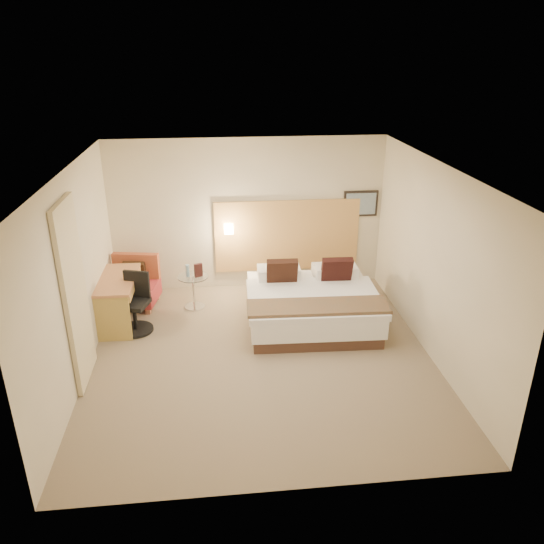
{
  "coord_description": "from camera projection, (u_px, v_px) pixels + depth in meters",
  "views": [
    {
      "loc": [
        -0.56,
        -6.48,
        4.1
      ],
      "look_at": [
        0.23,
        0.69,
        1.01
      ],
      "focal_mm": 35.0,
      "sensor_mm": 36.0,
      "label": 1
    }
  ],
  "objects": [
    {
      "name": "bed",
      "position": [
        311.0,
        303.0,
        8.45
      ],
      "size": [
        2.1,
        2.04,
        0.99
      ],
      "color": "#462D23",
      "rests_on": "floor"
    },
    {
      "name": "ceiling",
      "position": [
        260.0,
        168.0,
        6.52
      ],
      "size": [
        4.8,
        5.0,
        0.02
      ],
      "primitive_type": "cube",
      "color": "silver",
      "rests_on": "floor"
    },
    {
      "name": "art_frame",
      "position": [
        361.0,
        204.0,
        9.46
      ],
      "size": [
        0.62,
        0.03,
        0.47
      ],
      "primitive_type": "cube",
      "color": "black",
      "rests_on": "wall_back"
    },
    {
      "name": "curtain",
      "position": [
        75.0,
        295.0,
        6.64
      ],
      "size": [
        0.06,
        0.9,
        2.42
      ],
      "primitive_type": "cube",
      "color": "beige",
      "rests_on": "wall_left"
    },
    {
      "name": "lamp_shade",
      "position": [
        229.0,
        229.0,
        9.26
      ],
      "size": [
        0.15,
        0.15,
        0.15
      ],
      "primitive_type": "cube",
      "color": "#FFEDC6",
      "rests_on": "wall_back"
    },
    {
      "name": "menu_folder",
      "position": [
        198.0,
        270.0,
        8.75
      ],
      "size": [
        0.14,
        0.1,
        0.23
      ],
      "primitive_type": "cube",
      "rotation": [
        0.0,
        0.0,
        0.38
      ],
      "color": "#3E1A19",
      "rests_on": "side_table"
    },
    {
      "name": "desk_chair",
      "position": [
        135.0,
        308.0,
        8.15
      ],
      "size": [
        0.66,
        0.66,
        0.93
      ],
      "color": "black",
      "rests_on": "floor"
    },
    {
      "name": "lounge_chair",
      "position": [
        134.0,
        286.0,
        9.01
      ],
      "size": [
        0.9,
        0.82,
        0.84
      ],
      "color": "tan",
      "rests_on": "floor"
    },
    {
      "name": "wall_front",
      "position": [
        285.0,
        378.0,
        4.76
      ],
      "size": [
        4.8,
        0.02,
        2.7
      ],
      "primitive_type": "cube",
      "color": "beige",
      "rests_on": "floor"
    },
    {
      "name": "bottle_a",
      "position": [
        188.0,
        271.0,
        8.76
      ],
      "size": [
        0.08,
        0.08,
        0.21
      ],
      "primitive_type": "cylinder",
      "rotation": [
        0.0,
        0.0,
        0.38
      ],
      "color": "#8DBDDA",
      "rests_on": "side_table"
    },
    {
      "name": "side_table",
      "position": [
        194.0,
        290.0,
        8.9
      ],
      "size": [
        0.67,
        0.67,
        0.57
      ],
      "color": "silver",
      "rests_on": "floor"
    },
    {
      "name": "floor",
      "position": [
        261.0,
        357.0,
        7.59
      ],
      "size": [
        4.8,
        5.0,
        0.02
      ],
      "primitive_type": "cube",
      "color": "#7A6952",
      "rests_on": "ground"
    },
    {
      "name": "wall_left",
      "position": [
        74.0,
        278.0,
        6.81
      ],
      "size": [
        0.02,
        5.0,
        2.7
      ],
      "primitive_type": "cube",
      "color": "beige",
      "rests_on": "floor"
    },
    {
      "name": "lamp_arm",
      "position": [
        229.0,
        228.0,
        9.31
      ],
      "size": [
        0.02,
        0.12,
        0.02
      ],
      "primitive_type": "cylinder",
      "rotation": [
        1.57,
        0.0,
        0.0
      ],
      "color": "white",
      "rests_on": "wall_back"
    },
    {
      "name": "desk",
      "position": [
        119.0,
        288.0,
        8.28
      ],
      "size": [
        0.59,
        1.25,
        0.77
      ],
      "color": "#B77448",
      "rests_on": "floor"
    },
    {
      "name": "wall_back",
      "position": [
        248.0,
        215.0,
        9.35
      ],
      "size": [
        4.8,
        0.02,
        2.7
      ],
      "primitive_type": "cube",
      "color": "beige",
      "rests_on": "floor"
    },
    {
      "name": "art_canvas",
      "position": [
        361.0,
        204.0,
        9.45
      ],
      "size": [
        0.54,
        0.01,
        0.39
      ],
      "primitive_type": "cube",
      "color": "gray",
      "rests_on": "wall_back"
    },
    {
      "name": "wall_right",
      "position": [
        435.0,
        262.0,
        7.3
      ],
      "size": [
        0.02,
        5.0,
        2.7
      ],
      "primitive_type": "cube",
      "color": "beige",
      "rests_on": "floor"
    },
    {
      "name": "headboard_panel",
      "position": [
        287.0,
        235.0,
        9.54
      ],
      "size": [
        2.6,
        0.04,
        1.3
      ],
      "primitive_type": "cube",
      "color": "tan",
      "rests_on": "wall_back"
    }
  ]
}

